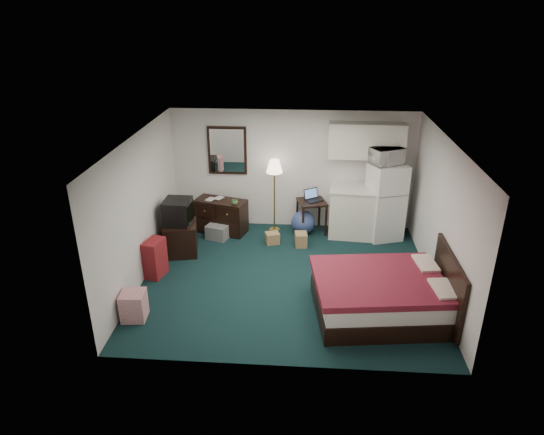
# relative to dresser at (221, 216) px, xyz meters

# --- Properties ---
(floor) EXTENTS (5.00, 4.50, 0.01)m
(floor) POSITION_rel_dresser_xyz_m (1.46, -1.81, -0.35)
(floor) COLOR black
(floor) RESTS_ON ground
(ceiling) EXTENTS (5.00, 4.50, 0.01)m
(ceiling) POSITION_rel_dresser_xyz_m (1.46, -1.81, 2.15)
(ceiling) COLOR silver
(ceiling) RESTS_ON walls
(walls) EXTENTS (5.01, 4.51, 2.50)m
(walls) POSITION_rel_dresser_xyz_m (1.46, -1.81, 0.90)
(walls) COLOR silver
(walls) RESTS_ON floor
(mirror) EXTENTS (0.80, 0.06, 1.00)m
(mirror) POSITION_rel_dresser_xyz_m (0.11, 0.41, 1.30)
(mirror) COLOR white
(mirror) RESTS_ON walls
(upper_cabinets) EXTENTS (1.50, 0.35, 0.70)m
(upper_cabinets) POSITION_rel_dresser_xyz_m (2.91, 0.27, 1.60)
(upper_cabinets) COLOR silver
(upper_cabinets) RESTS_ON walls
(headboard) EXTENTS (0.06, 1.56, 1.00)m
(headboard) POSITION_rel_dresser_xyz_m (3.92, -2.75, 0.20)
(headboard) COLOR black
(headboard) RESTS_ON walls
(dresser) EXTENTS (1.13, 0.74, 0.71)m
(dresser) POSITION_rel_dresser_xyz_m (0.00, 0.00, 0.00)
(dresser) COLOR black
(dresser) RESTS_ON floor
(floor_lamp) EXTENTS (0.43, 0.43, 1.55)m
(floor_lamp) POSITION_rel_dresser_xyz_m (1.10, 0.15, 0.42)
(floor_lamp) COLOR #B59A44
(floor_lamp) RESTS_ON floor
(desk) EXTENTS (0.67, 0.67, 0.69)m
(desk) POSITION_rel_dresser_xyz_m (1.88, 0.12, -0.01)
(desk) COLOR black
(desk) RESTS_ON floor
(exercise_ball) EXTENTS (0.51, 0.51, 0.50)m
(exercise_ball) POSITION_rel_dresser_xyz_m (1.71, 0.03, -0.11)
(exercise_ball) COLOR navy
(exercise_ball) RESTS_ON floor
(kitchen_counter) EXTENTS (0.97, 0.78, 1.00)m
(kitchen_counter) POSITION_rel_dresser_xyz_m (2.72, 0.05, 0.15)
(kitchen_counter) COLOR silver
(kitchen_counter) RESTS_ON floor
(fridge) EXTENTS (0.81, 0.81, 1.57)m
(fridge) POSITION_rel_dresser_xyz_m (3.35, -0.01, 0.43)
(fridge) COLOR white
(fridge) RESTS_ON floor
(bed) EXTENTS (2.14, 1.76, 0.63)m
(bed) POSITION_rel_dresser_xyz_m (2.94, -2.75, -0.04)
(bed) COLOR #520718
(bed) RESTS_ON floor
(tv_stand) EXTENTS (0.73, 0.77, 0.61)m
(tv_stand) POSITION_rel_dresser_xyz_m (-0.62, -0.99, -0.05)
(tv_stand) COLOR black
(tv_stand) RESTS_ON floor
(suitcase) EXTENTS (0.35, 0.47, 0.69)m
(suitcase) POSITION_rel_dresser_xyz_m (-0.86, -1.87, -0.01)
(suitcase) COLOR #5D0A08
(suitcase) RESTS_ON floor
(retail_box) EXTENTS (0.38, 0.38, 0.45)m
(retail_box) POSITION_rel_dresser_xyz_m (-0.82, -3.15, -0.13)
(retail_box) COLOR white
(retail_box) RESTS_ON floor
(file_bin) EXTENTS (0.50, 0.43, 0.29)m
(file_bin) POSITION_rel_dresser_xyz_m (-0.03, -0.35, -0.21)
(file_bin) COLOR gray
(file_bin) RESTS_ON floor
(cardboard_box_a) EXTENTS (0.32, 0.29, 0.22)m
(cardboard_box_a) POSITION_rel_dresser_xyz_m (1.10, -0.47, -0.24)
(cardboard_box_a) COLOR olive
(cardboard_box_a) RESTS_ON floor
(cardboard_box_b) EXTENTS (0.26, 0.30, 0.27)m
(cardboard_box_b) POSITION_rel_dresser_xyz_m (1.68, -0.54, -0.22)
(cardboard_box_b) COLOR olive
(cardboard_box_b) RESTS_ON floor
(laptop) EXTENTS (0.42, 0.40, 0.22)m
(laptop) POSITION_rel_dresser_xyz_m (1.92, 0.15, 0.45)
(laptop) COLOR black
(laptop) RESTS_ON desk
(crt_tv) EXTENTS (0.52, 0.56, 0.47)m
(crt_tv) POSITION_rel_dresser_xyz_m (-0.65, -0.96, 0.49)
(crt_tv) COLOR black
(crt_tv) RESTS_ON tv_stand
(microwave) EXTENTS (0.68, 0.57, 0.40)m
(microwave) POSITION_rel_dresser_xyz_m (3.28, -0.03, 1.41)
(microwave) COLOR white
(microwave) RESTS_ON fridge
(book_a) EXTENTS (0.15, 0.07, 0.21)m
(book_a) POSITION_rel_dresser_xyz_m (-0.29, 0.04, 0.46)
(book_a) COLOR olive
(book_a) RESTS_ON dresser
(book_b) EXTENTS (0.15, 0.09, 0.21)m
(book_b) POSITION_rel_dresser_xyz_m (-0.12, 0.13, 0.46)
(book_b) COLOR olive
(book_b) RESTS_ON dresser
(mug) EXTENTS (0.14, 0.12, 0.13)m
(mug) POSITION_rel_dresser_xyz_m (0.32, -0.21, 0.42)
(mug) COLOR #4B7A3D
(mug) RESTS_ON dresser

